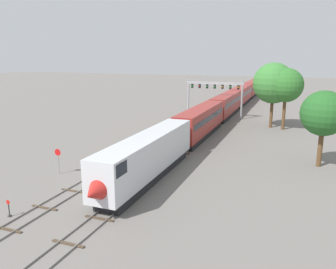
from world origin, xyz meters
TOP-DOWN VIEW (x-y plane):
  - ground_plane at (0.00, 0.00)m, footprint 400.00×400.00m
  - track_main at (2.00, 60.00)m, footprint 2.60×200.00m
  - track_near at (-3.50, 40.00)m, footprint 2.60×160.00m
  - passenger_train at (2.00, 55.19)m, footprint 3.04×123.00m
  - signal_gantry at (-0.25, 42.56)m, footprint 12.10×0.49m
  - switch_stand at (-5.10, -8.26)m, footprint 0.36×0.24m
  - stop_sign at (-8.00, 1.60)m, footprint 0.76×0.08m
  - trackside_tree_left at (14.12, 35.16)m, footprint 5.95×5.95m
  - trackside_tree_mid at (19.11, 14.94)m, footprint 5.27×5.27m
  - trackside_tree_right at (11.94, 36.15)m, footprint 7.28×7.28m

SIDE VIEW (x-z plane):
  - ground_plane at x=0.00m, z-range 0.00..0.00m
  - track_main at x=2.00m, z-range -0.01..0.15m
  - track_near at x=-3.50m, z-range -0.01..0.15m
  - switch_stand at x=-5.10m, z-range -0.21..1.25m
  - stop_sign at x=-8.00m, z-range 0.43..3.31m
  - passenger_train at x=2.00m, z-range 0.21..5.01m
  - signal_gantry at x=-0.25m, z-range 1.91..9.79m
  - trackside_tree_mid at x=19.11m, z-range 1.84..10.86m
  - trackside_tree_left at x=14.12m, z-range 2.41..13.26m
  - trackside_tree_right at x=11.94m, z-range 2.20..13.93m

